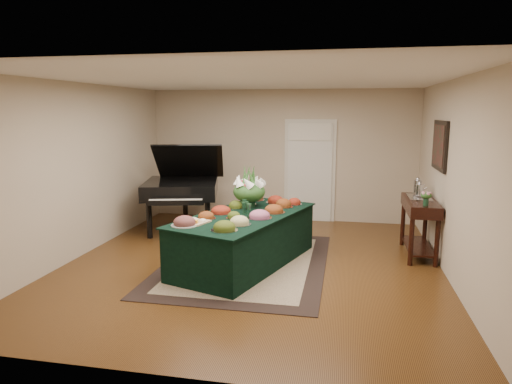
% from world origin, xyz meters
% --- Properties ---
extents(ground, '(6.00, 6.00, 0.00)m').
position_xyz_m(ground, '(0.00, 0.00, 0.00)').
color(ground, black).
rests_on(ground, ground).
extents(area_rug, '(2.38, 3.34, 0.01)m').
position_xyz_m(area_rug, '(-0.11, 0.05, 0.01)').
color(area_rug, black).
rests_on(area_rug, ground).
extents(kitchen_doorway, '(1.05, 0.07, 2.10)m').
position_xyz_m(kitchen_doorway, '(0.60, 2.97, 1.02)').
color(kitchen_doorway, beige).
rests_on(kitchen_doorway, ground).
extents(buffet_table, '(1.92, 2.77, 0.77)m').
position_xyz_m(buffet_table, '(-0.10, -0.02, 0.39)').
color(buffet_table, black).
rests_on(buffet_table, ground).
extents(food_platters, '(1.58, 2.32, 0.12)m').
position_xyz_m(food_platters, '(-0.10, -0.00, 0.82)').
color(food_platters, '#B9B9C2').
rests_on(food_platters, buffet_table).
extents(cutting_board, '(0.41, 0.41, 0.10)m').
position_xyz_m(cutting_board, '(-0.65, -0.63, 0.81)').
color(cutting_board, tan).
rests_on(cutting_board, buffet_table).
extents(green_goblets, '(0.20, 0.35, 0.18)m').
position_xyz_m(green_goblets, '(-0.10, 0.03, 0.86)').
color(green_goblets, '#14331F').
rests_on(green_goblets, buffet_table).
extents(floral_centerpiece, '(0.53, 0.53, 0.53)m').
position_xyz_m(floral_centerpiece, '(-0.15, 0.51, 1.08)').
color(floral_centerpiece, '#14331F').
rests_on(floral_centerpiece, buffet_table).
extents(grand_piano, '(1.68, 1.87, 1.67)m').
position_xyz_m(grand_piano, '(-1.72, 1.71, 0.83)').
color(grand_piano, black).
rests_on(grand_piano, ground).
extents(wicker_basket, '(0.36, 0.36, 0.22)m').
position_xyz_m(wicker_basket, '(-0.96, 1.50, 0.11)').
color(wicker_basket, '#A98144').
rests_on(wicker_basket, ground).
extents(mahogany_sideboard, '(0.45, 1.26, 0.90)m').
position_xyz_m(mahogany_sideboard, '(2.50, 0.96, 0.70)').
color(mahogany_sideboard, black).
rests_on(mahogany_sideboard, ground).
extents(tea_service, '(0.34, 0.58, 0.30)m').
position_xyz_m(tea_service, '(2.50, 1.22, 1.02)').
color(tea_service, '#B9B9C2').
rests_on(tea_service, mahogany_sideboard).
extents(pink_bouquet, '(0.17, 0.17, 0.22)m').
position_xyz_m(pink_bouquet, '(2.50, 0.49, 1.05)').
color(pink_bouquet, '#14331F').
rests_on(pink_bouquet, mahogany_sideboard).
extents(wall_painting, '(0.05, 0.95, 0.75)m').
position_xyz_m(wall_painting, '(2.72, 0.96, 1.75)').
color(wall_painting, black).
rests_on(wall_painting, ground).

